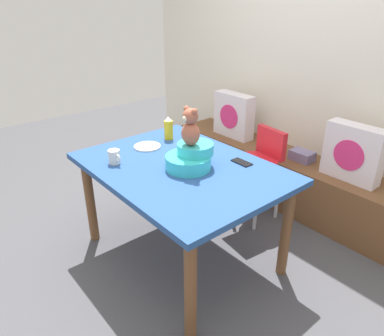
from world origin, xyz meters
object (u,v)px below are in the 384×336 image
object	(u,v)px
teddy_bear	(190,128)
dinner_plate_near	(147,146)
pillow_floral_right	(353,153)
book_stack	(302,156)
coffee_mug	(114,157)
infant_seat_teal	(191,158)
highchair	(258,162)
dining_table	(181,178)
ketchup_bottle	(169,128)
cell_phone	(242,162)
pillow_floral_left	(234,115)

from	to	relation	value
teddy_bear	dinner_plate_near	bearing A→B (deg)	-177.35
teddy_bear	pillow_floral_right	bearing A→B (deg)	67.29
book_stack	coffee_mug	distance (m)	1.66
infant_seat_teal	coffee_mug	bearing A→B (deg)	-137.46
pillow_floral_right	highchair	world-z (taller)	pillow_floral_right
pillow_floral_right	dining_table	size ratio (longest dim) A/B	0.32
book_stack	coffee_mug	xyz separation A→B (m)	(-0.44, -1.57, 0.29)
highchair	infant_seat_teal	size ratio (longest dim) A/B	2.39
coffee_mug	dining_table	bearing A→B (deg)	45.55
highchair	dinner_plate_near	world-z (taller)	highchair
ketchup_bottle	coffee_mug	size ratio (longest dim) A/B	1.54
dinner_plate_near	cell_phone	bearing A→B (deg)	27.39
teddy_bear	ketchup_bottle	distance (m)	0.59
teddy_bear	dining_table	bearing A→B (deg)	-156.11
dining_table	teddy_bear	distance (m)	0.38
ketchup_bottle	book_stack	bearing A→B (deg)	60.40
pillow_floral_left	dinner_plate_near	distance (m)	1.26
pillow_floral_left	dinner_plate_near	xyz separation A→B (m)	(0.28, -1.23, 0.07)
pillow_floral_left	infant_seat_teal	size ratio (longest dim) A/B	1.33
infant_seat_teal	ketchup_bottle	distance (m)	0.56
dining_table	infant_seat_teal	size ratio (longest dim) A/B	4.20
infant_seat_teal	ketchup_bottle	world-z (taller)	ketchup_bottle
pillow_floral_left	teddy_bear	size ratio (longest dim) A/B	1.76
book_stack	dining_table	size ratio (longest dim) A/B	0.14
teddy_bear	coffee_mug	xyz separation A→B (m)	(-0.38, -0.35, -0.23)
pillow_floral_right	book_stack	world-z (taller)	pillow_floral_right
pillow_floral_right	dinner_plate_near	distance (m)	1.57
cell_phone	dinner_plate_near	bearing A→B (deg)	117.79
pillow_floral_right	ketchup_bottle	xyz separation A→B (m)	(-1.02, -1.00, 0.15)
book_stack	ketchup_bottle	xyz separation A→B (m)	(-0.58, -1.02, 0.32)
dining_table	teddy_bear	bearing A→B (deg)	23.89
pillow_floral_right	dining_table	bearing A→B (deg)	-114.87
dining_table	highchair	size ratio (longest dim) A/B	1.75
pillow_floral_left	pillow_floral_right	distance (m)	1.27
ketchup_bottle	dining_table	bearing A→B (deg)	-27.75
ketchup_bottle	dinner_plate_near	size ratio (longest dim) A/B	0.92
pillow_floral_right	coffee_mug	size ratio (longest dim) A/B	3.67
dining_table	ketchup_bottle	bearing A→B (deg)	152.25
teddy_bear	dinner_plate_near	xyz separation A→B (m)	(-0.48, -0.02, -0.27)
infant_seat_teal	pillow_floral_right	bearing A→B (deg)	67.28
dinner_plate_near	pillow_floral_right	bearing A→B (deg)	51.19
book_stack	cell_phone	world-z (taller)	cell_phone
coffee_mug	ketchup_bottle	bearing A→B (deg)	104.05
highchair	coffee_mug	distance (m)	1.21
cell_phone	coffee_mug	bearing A→B (deg)	140.83
highchair	infant_seat_teal	bearing A→B (deg)	-84.90
pillow_floral_right	book_stack	bearing A→B (deg)	177.32
ketchup_bottle	dinner_plate_near	bearing A→B (deg)	-80.37
book_stack	infant_seat_teal	bearing A→B (deg)	-92.62
coffee_mug	cell_phone	size ratio (longest dim) A/B	0.83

